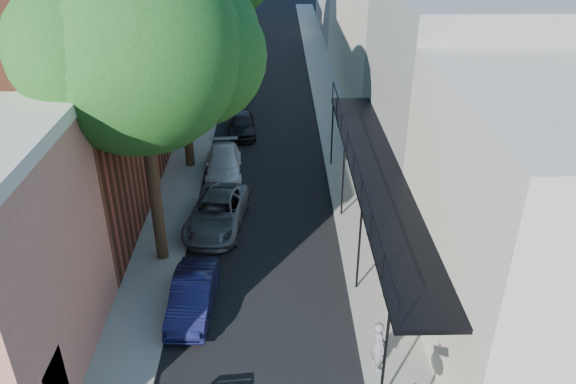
{
  "coord_description": "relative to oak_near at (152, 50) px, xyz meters",
  "views": [
    {
      "loc": [
        0.57,
        -7.61,
        12.44
      ],
      "look_at": [
        0.95,
        10.08,
        2.8
      ],
      "focal_mm": 35.0,
      "sensor_mm": 36.0,
      "label": 1
    }
  ],
  "objects": [
    {
      "name": "pedestrian",
      "position": [
        6.77,
        -5.99,
        -6.93
      ],
      "size": [
        0.53,
        0.68,
        1.65
      ],
      "primitive_type": "imported",
      "rotation": [
        0.0,
        0.0,
        1.82
      ],
      "color": "slate",
      "rests_on": "sidewalk_right"
    },
    {
      "name": "sidewalk_right",
      "position": [
        7.37,
        19.74,
        -7.82
      ],
      "size": [
        2.0,
        64.0,
        0.12
      ],
      "primitive_type": "cube",
      "color": "gray",
      "rests_on": "ground"
    },
    {
      "name": "buildings_left",
      "position": [
        -5.93,
        18.5,
        -2.94
      ],
      "size": [
        10.1,
        59.1,
        12.0
      ],
      "color": "tan",
      "rests_on": "ground"
    },
    {
      "name": "parked_car_f",
      "position": [
        1.46,
        17.75,
        -7.3
      ],
      "size": [
        1.29,
        3.53,
        1.16
      ],
      "primitive_type": "imported",
      "rotation": [
        0.0,
        0.0,
        -0.02
      ],
      "color": "gray",
      "rests_on": "ground"
    },
    {
      "name": "oak_near",
      "position": [
        0.0,
        0.0,
        0.0
      ],
      "size": [
        7.48,
        6.8,
        11.42
      ],
      "color": "#372716",
      "rests_on": "ground"
    },
    {
      "name": "oak_mid",
      "position": [
        -0.05,
        7.97,
        -0.82
      ],
      "size": [
        6.6,
        6.0,
        10.2
      ],
      "color": "#372716",
      "rests_on": "ground"
    },
    {
      "name": "parked_car_e",
      "position": [
        1.97,
        11.97,
        -7.27
      ],
      "size": [
        1.74,
        3.68,
        1.22
      ],
      "primitive_type": "imported",
      "rotation": [
        0.0,
        0.0,
        0.09
      ],
      "color": "black",
      "rests_on": "ground"
    },
    {
      "name": "parked_car_c",
      "position": [
        1.44,
        2.04,
        -7.23
      ],
      "size": [
        2.69,
        4.89,
        1.3
      ],
      "primitive_type": "imported",
      "rotation": [
        0.0,
        0.0,
        -0.12
      ],
      "color": "#5C5F64",
      "rests_on": "ground"
    },
    {
      "name": "sidewalk_left",
      "position": [
        -0.63,
        19.74,
        -7.82
      ],
      "size": [
        2.0,
        64.0,
        0.12
      ],
      "primitive_type": "cube",
      "color": "gray",
      "rests_on": "ground"
    },
    {
      "name": "buildings_right",
      "position": [
        12.36,
        19.23,
        -3.45
      ],
      "size": [
        9.8,
        55.0,
        10.0
      ],
      "color": "beige",
      "rests_on": "ground"
    },
    {
      "name": "road_surface",
      "position": [
        3.37,
        19.74,
        -7.87
      ],
      "size": [
        6.0,
        64.0,
        0.01
      ],
      "primitive_type": "cube",
      "color": "black",
      "rests_on": "ground"
    },
    {
      "name": "parked_car_d",
      "position": [
        1.34,
        6.76,
        -7.27
      ],
      "size": [
        1.96,
        4.28,
        1.21
      ],
      "primitive_type": "imported",
      "rotation": [
        0.0,
        0.0,
        0.06
      ],
      "color": "white",
      "rests_on": "ground"
    },
    {
      "name": "parked_car_b",
      "position": [
        1.11,
        -3.22,
        -7.27
      ],
      "size": [
        1.43,
        3.76,
        1.23
      ],
      "primitive_type": "imported",
      "rotation": [
        0.0,
        0.0,
        -0.04
      ],
      "color": "#14153F",
      "rests_on": "ground"
    }
  ]
}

